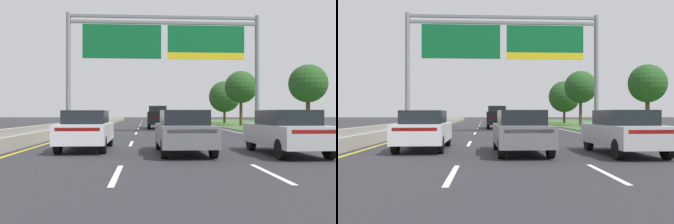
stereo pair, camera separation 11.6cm
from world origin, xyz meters
TOP-DOWN VIEW (x-y plane):
  - ground_plane at (0.00, 35.00)m, footprint 220.00×220.00m
  - lane_striping at (0.00, 34.54)m, footprint 11.96×106.00m
  - grass_verge_right at (13.95, 35.00)m, footprint 14.00×110.00m
  - median_barrier_concrete at (-6.60, 35.00)m, footprint 0.60×110.00m
  - overhead_sign_gantry at (0.30, 30.03)m, footprint 15.06×0.42m
  - pickup_truck_black at (0.03, 37.33)m, footprint 2.05×5.42m
  - car_white_left_lane_sedan at (-3.51, 16.57)m, footprint 1.88×4.42m
  - car_silver_right_lane_sedan at (3.84, 14.52)m, footprint 1.94×4.45m
  - car_grey_centre_lane_sedan at (0.21, 15.00)m, footprint 1.92×4.44m
  - car_gold_right_lane_sedan at (3.91, 50.42)m, footprint 1.88×4.42m
  - roadside_tree_mid at (13.12, 33.08)m, footprint 3.35×3.35m
  - roadside_tree_far at (10.28, 44.93)m, footprint 3.87×3.87m
  - roadside_tree_distant at (10.55, 55.29)m, footprint 4.62×4.62m

SIDE VIEW (x-z plane):
  - ground_plane at x=0.00m, z-range 0.00..0.00m
  - lane_striping at x=0.00m, z-range 0.00..0.01m
  - grass_verge_right at x=13.95m, z-range 0.00..0.02m
  - median_barrier_concrete at x=-6.60m, z-range -0.07..0.78m
  - car_white_left_lane_sedan at x=-3.51m, z-range 0.03..1.60m
  - car_silver_right_lane_sedan at x=3.84m, z-range 0.03..1.60m
  - car_grey_centre_lane_sedan at x=0.21m, z-range 0.03..1.60m
  - car_gold_right_lane_sedan at x=3.91m, z-range 0.03..1.60m
  - pickup_truck_black at x=0.03m, z-range -0.03..2.17m
  - roadside_tree_distant at x=10.55m, z-range 0.81..7.08m
  - roadside_tree_mid at x=13.12m, z-range 1.19..6.96m
  - roadside_tree_far at x=10.28m, z-range 1.33..7.89m
  - overhead_sign_gantry at x=0.30m, z-range 1.96..11.15m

